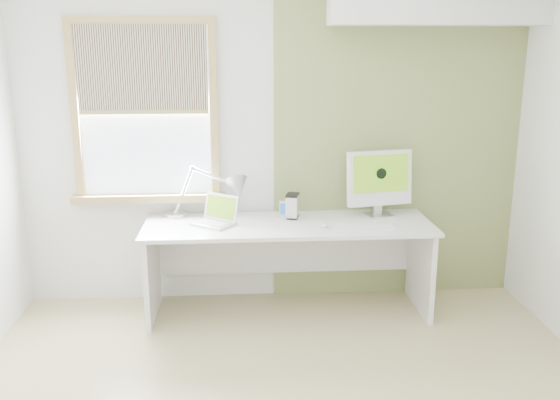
{
  "coord_description": "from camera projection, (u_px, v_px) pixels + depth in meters",
  "views": [
    {
      "loc": [
        -0.28,
        -3.0,
        2.04
      ],
      "look_at": [
        0.0,
        1.05,
        1.0
      ],
      "focal_mm": 38.57,
      "sensor_mm": 36.0,
      "label": 1
    }
  ],
  "objects": [
    {
      "name": "phone_dock",
      "position": [
        283.0,
        214.0,
        4.69
      ],
      "size": [
        0.09,
        0.09,
        0.14
      ],
      "color": "silver",
      "rests_on": "desk"
    },
    {
      "name": "keyboard",
      "position": [
        364.0,
        226.0,
        4.49
      ],
      "size": [
        0.46,
        0.17,
        0.02
      ],
      "color": "white",
      "rests_on": "desk"
    },
    {
      "name": "external_drive",
      "position": [
        292.0,
        206.0,
        4.72
      ],
      "size": [
        0.12,
        0.16,
        0.19
      ],
      "color": "silver",
      "rests_on": "desk"
    },
    {
      "name": "accent_wall",
      "position": [
        397.0,
        141.0,
        4.85
      ],
      "size": [
        2.0,
        0.02,
        2.6
      ],
      "primitive_type": "cube",
      "color": "#879554",
      "rests_on": "room"
    },
    {
      "name": "window",
      "position": [
        145.0,
        112.0,
        4.63
      ],
      "size": [
        1.2,
        0.14,
        1.42
      ],
      "color": "#A0854C",
      "rests_on": "room"
    },
    {
      "name": "mouse",
      "position": [
        325.0,
        225.0,
        4.49
      ],
      "size": [
        0.06,
        0.09,
        0.03
      ],
      "primitive_type": "ellipsoid",
      "rotation": [
        0.0,
        0.0,
        -0.04
      ],
      "color": "white",
      "rests_on": "desk"
    },
    {
      "name": "desk",
      "position": [
        288.0,
        245.0,
        4.69
      ],
      "size": [
        2.2,
        0.7,
        0.73
      ],
      "color": "silver",
      "rests_on": "room"
    },
    {
      "name": "desk_lamp",
      "position": [
        226.0,
        191.0,
        4.7
      ],
      "size": [
        0.71,
        0.32,
        0.41
      ],
      "color": "silver",
      "rests_on": "desk"
    },
    {
      "name": "imac",
      "position": [
        379.0,
        180.0,
        4.73
      ],
      "size": [
        0.54,
        0.22,
        0.52
      ],
      "color": "silver",
      "rests_on": "desk"
    },
    {
      "name": "laptop",
      "position": [
        216.0,
        217.0,
        4.57
      ],
      "size": [
        0.39,
        0.38,
        0.21
      ],
      "color": "silver",
      "rests_on": "desk"
    },
    {
      "name": "room",
      "position": [
        294.0,
        194.0,
        3.1
      ],
      "size": [
        4.04,
        3.54,
        2.64
      ],
      "color": "tan",
      "rests_on": "ground"
    }
  ]
}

